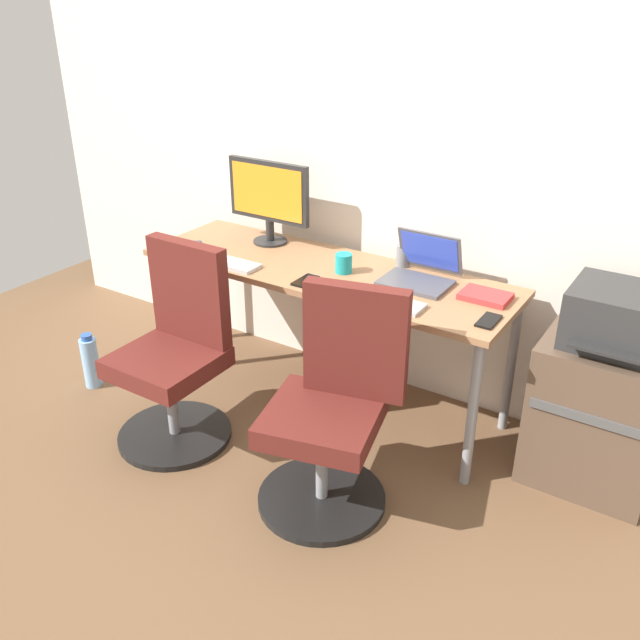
# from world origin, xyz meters

# --- Properties ---
(ground_plane) EXTENTS (5.28, 5.28, 0.00)m
(ground_plane) POSITION_xyz_m (0.00, 0.00, 0.00)
(ground_plane) COLOR brown
(back_wall) EXTENTS (4.40, 0.04, 2.60)m
(back_wall) POSITION_xyz_m (0.00, 0.37, 1.30)
(back_wall) COLOR silver
(back_wall) RESTS_ON ground
(desk) EXTENTS (1.86, 0.59, 0.73)m
(desk) POSITION_xyz_m (0.00, 0.00, 0.67)
(desk) COLOR #996B47
(desk) RESTS_ON ground
(office_chair_left) EXTENTS (0.54, 0.54, 0.94)m
(office_chair_left) POSITION_xyz_m (-0.42, -0.63, 0.42)
(office_chair_left) COLOR black
(office_chair_left) RESTS_ON ground
(office_chair_right) EXTENTS (0.54, 0.54, 0.94)m
(office_chair_right) POSITION_xyz_m (0.44, -0.63, 0.42)
(office_chair_right) COLOR black
(office_chair_right) RESTS_ON ground
(side_cabinet) EXTENTS (0.52, 0.47, 0.66)m
(side_cabinet) POSITION_xyz_m (1.31, 0.10, 0.33)
(side_cabinet) COLOR brown
(side_cabinet) RESTS_ON ground
(printer) EXTENTS (0.38, 0.40, 0.24)m
(printer) POSITION_xyz_m (1.31, 0.10, 0.78)
(printer) COLOR #2D2D2D
(printer) RESTS_ON side_cabinet
(water_bottle_on_floor) EXTENTS (0.09, 0.09, 0.31)m
(water_bottle_on_floor) POSITION_xyz_m (-1.12, -0.58, 0.15)
(water_bottle_on_floor) COLOR #8CBFF2
(water_bottle_on_floor) RESTS_ON ground
(desktop_monitor) EXTENTS (0.48, 0.18, 0.43)m
(desktop_monitor) POSITION_xyz_m (-0.44, 0.15, 0.98)
(desktop_monitor) COLOR #262626
(desktop_monitor) RESTS_ON desk
(open_laptop) EXTENTS (0.31, 0.29, 0.22)m
(open_laptop) POSITION_xyz_m (0.45, 0.11, 0.79)
(open_laptop) COLOR #4C4C51
(open_laptop) RESTS_ON desk
(keyboard_by_monitor) EXTENTS (0.34, 0.12, 0.02)m
(keyboard_by_monitor) POSITION_xyz_m (-0.43, -0.21, 0.74)
(keyboard_by_monitor) COLOR #B7B7B7
(keyboard_by_monitor) RESTS_ON desk
(keyboard_by_laptop) EXTENTS (0.34, 0.12, 0.02)m
(keyboard_by_laptop) POSITION_xyz_m (0.43, -0.20, 0.74)
(keyboard_by_laptop) COLOR #B7B7B7
(keyboard_by_laptop) RESTS_ON desk
(mouse_by_monitor) EXTENTS (0.06, 0.10, 0.03)m
(mouse_by_monitor) POSITION_xyz_m (-0.73, -0.12, 0.75)
(mouse_by_monitor) COLOR #515156
(mouse_by_monitor) RESTS_ON desk
(mouse_by_laptop) EXTENTS (0.06, 0.10, 0.03)m
(mouse_by_laptop) POSITION_xyz_m (-0.87, -0.22, 0.75)
(mouse_by_laptop) COLOR #2D2D2D
(mouse_by_laptop) RESTS_ON desk
(coffee_mug) EXTENTS (0.08, 0.08, 0.09)m
(coffee_mug) POSITION_xyz_m (0.10, 0.01, 0.78)
(coffee_mug) COLOR teal
(coffee_mug) RESTS_ON desk
(pen_cup) EXTENTS (0.07, 0.07, 0.10)m
(pen_cup) POSITION_xyz_m (0.30, 0.23, 0.79)
(pen_cup) COLOR slate
(pen_cup) RESTS_ON desk
(phone_near_monitor) EXTENTS (0.07, 0.14, 0.01)m
(phone_near_monitor) POSITION_xyz_m (0.01, -0.19, 0.74)
(phone_near_monitor) COLOR black
(phone_near_monitor) RESTS_ON desk
(phone_near_laptop) EXTENTS (0.07, 0.14, 0.01)m
(phone_near_laptop) POSITION_xyz_m (0.86, -0.13, 0.74)
(phone_near_laptop) COLOR black
(phone_near_laptop) RESTS_ON desk
(notebook) EXTENTS (0.21, 0.15, 0.03)m
(notebook) POSITION_xyz_m (0.77, 0.08, 0.75)
(notebook) COLOR red
(notebook) RESTS_ON desk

